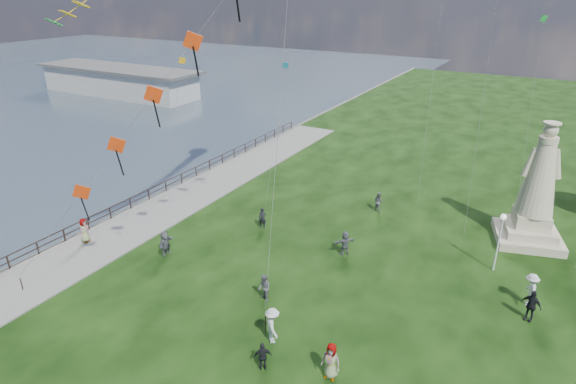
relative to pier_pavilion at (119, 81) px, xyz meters
The scene contains 18 objects.
waterfront 49.44m from the pier_pavilion, 41.92° to the right, with size 200.00×200.00×1.51m.
pier_pavilion is the anchor object (origin of this frame).
statue 67.06m from the pier_pavilion, 19.30° to the right, with size 5.05×5.05×8.39m.
lamppost 67.60m from the pier_pavilion, 23.82° to the right, with size 0.36×0.36×3.84m.
person_0 55.61m from the pier_pavilion, 39.78° to the right, with size 0.55×0.36×1.52m, color black.
person_1 63.08m from the pier_pavilion, 35.84° to the right, with size 0.80×0.49×1.64m, color #595960.
person_2 66.34m from the pier_pavilion, 36.61° to the right, with size 1.23×0.64×1.91m, color silver.
person_3 67.91m from the pier_pavilion, 37.54° to the right, with size 0.85×0.43×1.44m, color black.
person_4 69.60m from the pier_pavilion, 35.38° to the right, with size 0.88×0.54×1.81m, color #595960.
person_5 55.85m from the pier_pavilion, 39.90° to the right, with size 1.54×0.66×1.66m, color #595960.
person_6 54.98m from the pier_pavilion, 32.49° to the right, with size 0.57×0.37×1.56m, color black.
person_7 57.33m from the pier_pavilion, 23.25° to the right, with size 0.75×0.46×1.54m, color #595960.
person_8 70.73m from the pier_pavilion, 25.19° to the right, with size 1.25×0.65×1.94m, color silver.
person_9 71.47m from the pier_pavilion, 26.17° to the right, with size 1.06×0.54×1.81m, color black.
person_10 52.56m from the pier_pavilion, 45.25° to the right, with size 0.84×0.51×1.71m, color #595960.
person_11 60.94m from the pier_pavilion, 29.52° to the right, with size 1.52×0.65×1.63m, color #595960.
red_kite_train 60.20m from the pier_pavilion, 39.07° to the right, with size 12.54×9.35×19.38m.
small_kites 60.40m from the pier_pavilion, 19.45° to the right, with size 30.36×17.88×28.38m.
Camera 1 is at (11.23, -13.72, 16.25)m, focal length 30.00 mm.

